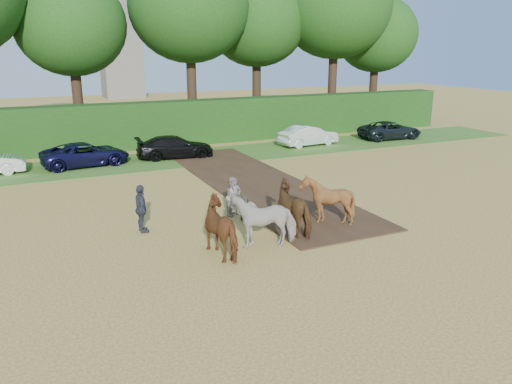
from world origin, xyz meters
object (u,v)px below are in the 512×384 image
at_px(spectator_near, 233,196).
at_px(spectator_far, 141,209).
at_px(parked_cars, 173,147).
at_px(plough_team, 279,212).

relative_size(spectator_near, spectator_far, 0.88).
height_order(spectator_far, parked_cars, spectator_far).
bearing_deg(spectator_near, spectator_far, 137.49).
bearing_deg(parked_cars, plough_team, -90.76).
relative_size(plough_team, parked_cars, 0.17).
relative_size(spectator_far, parked_cars, 0.05).
xyz_separation_m(spectator_far, plough_team, (4.29, -2.49, 0.03)).
distance_m(spectator_near, spectator_far, 3.77).
distance_m(spectator_far, parked_cars, 12.65).
bearing_deg(parked_cars, spectator_far, -110.74).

